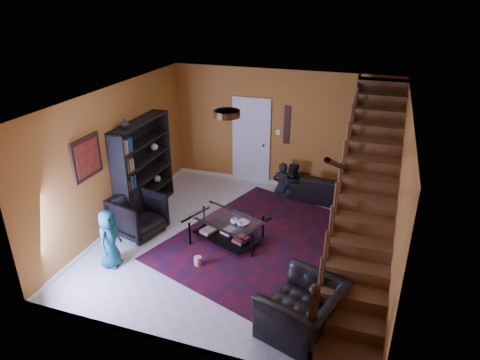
# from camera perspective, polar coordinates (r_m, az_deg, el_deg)

# --- Properties ---
(floor) EXTENTS (5.50, 5.50, 0.00)m
(floor) POSITION_cam_1_polar(r_m,az_deg,el_deg) (8.25, 0.43, -8.32)
(floor) COLOR beige
(floor) RESTS_ON ground
(room) EXTENTS (5.50, 5.50, 5.50)m
(room) POSITION_cam_1_polar(r_m,az_deg,el_deg) (9.72, -4.57, -2.64)
(room) COLOR #A37224
(room) RESTS_ON ground
(staircase) EXTENTS (0.95, 5.02, 3.18)m
(staircase) POSITION_cam_1_polar(r_m,az_deg,el_deg) (7.27, 16.56, -1.61)
(staircase) COLOR brown
(staircase) RESTS_ON floor
(bookshelf) EXTENTS (0.35, 1.80, 2.00)m
(bookshelf) POSITION_cam_1_polar(r_m,az_deg,el_deg) (9.21, -12.71, 1.49)
(bookshelf) COLOR black
(bookshelf) RESTS_ON floor
(door) EXTENTS (0.82, 0.05, 2.05)m
(door) POSITION_cam_1_polar(r_m,az_deg,el_deg) (10.33, 1.51, 5.01)
(door) COLOR silver
(door) RESTS_ON floor
(framed_picture) EXTENTS (0.04, 0.74, 0.74)m
(framed_picture) POSITION_cam_1_polar(r_m,az_deg,el_deg) (7.88, -19.76, 2.81)
(framed_picture) COLOR maroon
(framed_picture) RESTS_ON room
(wall_hanging) EXTENTS (0.14, 0.03, 0.90)m
(wall_hanging) POSITION_cam_1_polar(r_m,az_deg,el_deg) (9.97, 6.26, 7.32)
(wall_hanging) COLOR black
(wall_hanging) RESTS_ON room
(ceiling_fixture) EXTENTS (0.40, 0.40, 0.10)m
(ceiling_fixture) POSITION_cam_1_polar(r_m,az_deg,el_deg) (6.42, -1.77, 8.83)
(ceiling_fixture) COLOR #3F2814
(ceiling_fixture) RESTS_ON room
(rug) EXTENTS (4.34, 4.64, 0.02)m
(rug) POSITION_cam_1_polar(r_m,az_deg,el_deg) (8.22, 4.07, -8.45)
(rug) COLOR #480C17
(rug) RESTS_ON floor
(sofa) EXTENTS (2.13, 1.01, 0.60)m
(sofa) POSITION_cam_1_polar(r_m,az_deg,el_deg) (9.84, 13.04, -1.26)
(sofa) COLOR black
(sofa) RESTS_ON floor
(armchair_left) EXTENTS (1.08, 1.06, 0.80)m
(armchair_left) POSITION_cam_1_polar(r_m,az_deg,el_deg) (8.57, -13.43, -4.57)
(armchair_left) COLOR black
(armchair_left) RESTS_ON floor
(armchair_right) EXTENTS (1.28, 1.37, 0.73)m
(armchair_right) POSITION_cam_1_polar(r_m,az_deg,el_deg) (6.27, 8.37, -16.73)
(armchair_right) COLOR black
(armchair_right) RESTS_ON floor
(person_adult_a) EXTENTS (0.46, 0.32, 1.21)m
(person_adult_a) POSITION_cam_1_polar(r_m,az_deg,el_deg) (10.12, 5.62, -0.87)
(person_adult_a) COLOR black
(person_adult_a) RESTS_ON sofa
(person_adult_b) EXTENTS (0.60, 0.47, 1.22)m
(person_adult_b) POSITION_cam_1_polar(r_m,az_deg,el_deg) (10.08, 6.88, -1.03)
(person_adult_b) COLOR black
(person_adult_b) RESTS_ON sofa
(person_child) EXTENTS (0.38, 0.55, 1.07)m
(person_child) POSITION_cam_1_polar(r_m,az_deg,el_deg) (7.70, -17.05, -7.48)
(person_child) COLOR #165155
(person_child) RESTS_ON armchair_left
(coffee_table) EXTENTS (1.47, 1.17, 0.49)m
(coffee_table) POSITION_cam_1_polar(r_m,az_deg,el_deg) (8.13, -1.77, -6.48)
(coffee_table) COLOR black
(coffee_table) RESTS_ON floor
(cup_a) EXTENTS (0.14, 0.14, 0.09)m
(cup_a) POSITION_cam_1_polar(r_m,az_deg,el_deg) (7.87, -0.80, -5.50)
(cup_a) COLOR #999999
(cup_a) RESTS_ON coffee_table
(cup_b) EXTENTS (0.12, 0.12, 0.10)m
(cup_b) POSITION_cam_1_polar(r_m,az_deg,el_deg) (7.81, -0.05, -5.73)
(cup_b) COLOR #999999
(cup_b) RESTS_ON coffee_table
(bowl) EXTENTS (0.29, 0.29, 0.05)m
(bowl) POSITION_cam_1_polar(r_m,az_deg,el_deg) (7.84, 0.38, -5.77)
(bowl) COLOR #999999
(bowl) RESTS_ON coffee_table
(vase) EXTENTS (0.18, 0.18, 0.19)m
(vase) POSITION_cam_1_polar(r_m,az_deg,el_deg) (8.44, -15.13, 7.30)
(vase) COLOR #999999
(vase) RESTS_ON bookshelf
(popcorn_bucket) EXTENTS (0.15, 0.15, 0.16)m
(popcorn_bucket) POSITION_cam_1_polar(r_m,az_deg,el_deg) (7.62, -5.63, -10.68)
(popcorn_bucket) COLOR red
(popcorn_bucket) RESTS_ON rug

